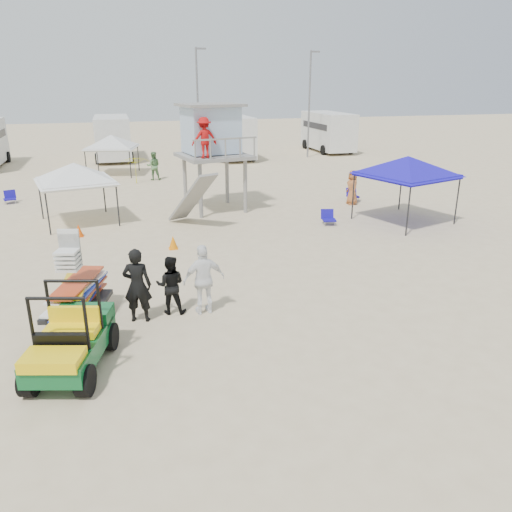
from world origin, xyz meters
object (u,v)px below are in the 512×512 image
object	(u,v)px
utility_cart	(68,334)
canopy_blue	(408,160)
surf_trailer	(75,291)
man_left	(137,285)
lifeguard_tower	(211,134)

from	to	relation	value
utility_cart	canopy_blue	xyz separation A→B (m)	(13.17, 8.69, 1.83)
surf_trailer	man_left	xyz separation A→B (m)	(1.51, -0.30, 0.09)
lifeguard_tower	canopy_blue	size ratio (longest dim) A/B	1.17
surf_trailer	canopy_blue	world-z (taller)	canopy_blue
lifeguard_tower	canopy_blue	distance (m)	8.80
surf_trailer	canopy_blue	size ratio (longest dim) A/B	0.62
utility_cart	surf_trailer	xyz separation A→B (m)	(0.01, 2.33, 0.01)
utility_cart	lifeguard_tower	size ratio (longest dim) A/B	0.57
man_left	canopy_blue	size ratio (longest dim) A/B	0.48
utility_cart	canopy_blue	distance (m)	15.89
utility_cart	lifeguard_tower	bearing A→B (deg)	66.85
lifeguard_tower	surf_trailer	bearing A→B (deg)	-117.46
canopy_blue	utility_cart	bearing A→B (deg)	-146.58
surf_trailer	lifeguard_tower	xyz separation A→B (m)	(5.59, 10.75, 2.66)
man_left	utility_cart	bearing A→B (deg)	67.52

